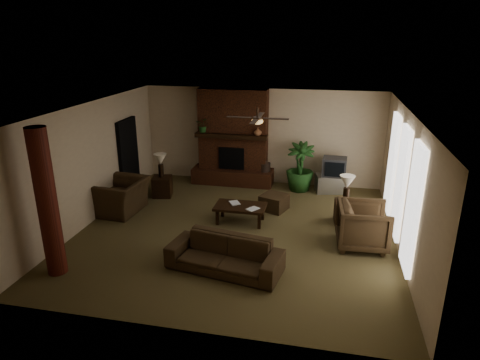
% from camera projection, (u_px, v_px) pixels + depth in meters
% --- Properties ---
extents(room_shell, '(7.00, 7.00, 7.00)m').
position_uv_depth(room_shell, '(236.00, 173.00, 9.20)').
color(room_shell, brown).
rests_on(room_shell, ground).
extents(fireplace, '(2.40, 0.70, 2.80)m').
position_uv_depth(fireplace, '(233.00, 145.00, 12.41)').
color(fireplace, '#572A17').
rests_on(fireplace, ground).
extents(windows, '(0.08, 3.65, 2.35)m').
position_uv_depth(windows, '(401.00, 183.00, 8.74)').
color(windows, white).
rests_on(windows, ground).
extents(log_column, '(0.36, 0.36, 2.80)m').
position_uv_depth(log_column, '(47.00, 204.00, 7.55)').
color(log_column, '#5F2317').
rests_on(log_column, ground).
extents(doorway, '(0.10, 1.00, 2.10)m').
position_uv_depth(doorway, '(129.00, 157.00, 11.64)').
color(doorway, black).
rests_on(doorway, ground).
extents(ceiling_fan, '(1.35, 1.35, 0.37)m').
position_uv_depth(ceiling_fan, '(257.00, 120.00, 9.03)').
color(ceiling_fan, black).
rests_on(ceiling_fan, ceiling).
extents(sofa, '(2.26, 1.01, 0.85)m').
position_uv_depth(sofa, '(225.00, 249.00, 7.96)').
color(sofa, '#3E2D1A').
rests_on(sofa, ground).
extents(armchair_left, '(0.92, 1.33, 1.12)m').
position_uv_depth(armchair_left, '(120.00, 191.00, 10.53)').
color(armchair_left, '#3E2D1A').
rests_on(armchair_left, ground).
extents(armchair_right, '(1.00, 1.07, 1.04)m').
position_uv_depth(armchair_right, '(363.00, 224.00, 8.80)').
color(armchair_right, '#3E2D1A').
rests_on(armchair_right, ground).
extents(coffee_table, '(1.20, 0.70, 0.43)m').
position_uv_depth(coffee_table, '(240.00, 208.00, 9.99)').
color(coffee_table, black).
rests_on(coffee_table, ground).
extents(ottoman, '(0.77, 0.77, 0.40)m').
position_uv_depth(ottoman, '(274.00, 202.00, 10.77)').
color(ottoman, '#3E2D1A').
rests_on(ottoman, ground).
extents(tv_stand, '(0.94, 0.67, 0.50)m').
position_uv_depth(tv_stand, '(331.00, 183.00, 11.96)').
color(tv_stand, '#AEADB0').
rests_on(tv_stand, ground).
extents(tv, '(0.68, 0.57, 0.52)m').
position_uv_depth(tv, '(334.00, 167.00, 11.74)').
color(tv, '#38373A').
rests_on(tv, tv_stand).
extents(floor_vase, '(0.34, 0.34, 0.77)m').
position_uv_depth(floor_vase, '(265.00, 172.00, 12.40)').
color(floor_vase, '#33241C').
rests_on(floor_vase, ground).
extents(floor_plant, '(0.89, 1.45, 0.78)m').
position_uv_depth(floor_plant, '(300.00, 177.00, 12.06)').
color(floor_plant, '#255020').
rests_on(floor_plant, ground).
extents(side_table_left, '(0.59, 0.59, 0.55)m').
position_uv_depth(side_table_left, '(162.00, 187.00, 11.65)').
color(side_table_left, black).
rests_on(side_table_left, ground).
extents(lamp_left, '(0.40, 0.40, 0.65)m').
position_uv_depth(lamp_left, '(160.00, 161.00, 11.45)').
color(lamp_left, black).
rests_on(lamp_left, side_table_left).
extents(side_table_right, '(0.54, 0.54, 0.55)m').
position_uv_depth(side_table_right, '(345.00, 212.00, 9.98)').
color(side_table_right, black).
rests_on(side_table_right, ground).
extents(lamp_right, '(0.42, 0.42, 0.65)m').
position_uv_depth(lamp_right, '(347.00, 184.00, 9.71)').
color(lamp_right, black).
rests_on(lamp_right, side_table_right).
extents(mantel_plant, '(0.44, 0.48, 0.33)m').
position_uv_depth(mantel_plant, '(203.00, 127.00, 12.20)').
color(mantel_plant, '#255020').
rests_on(mantel_plant, fireplace).
extents(mantel_vase, '(0.26, 0.26, 0.22)m').
position_uv_depth(mantel_vase, '(258.00, 132.00, 11.82)').
color(mantel_vase, '#935C3A').
rests_on(mantel_vase, fireplace).
extents(book_a, '(0.20, 0.13, 0.29)m').
position_uv_depth(book_a, '(230.00, 198.00, 10.01)').
color(book_a, '#999999').
rests_on(book_a, coffee_table).
extents(book_b, '(0.19, 0.14, 0.29)m').
position_uv_depth(book_b, '(250.00, 202.00, 9.78)').
color(book_b, '#999999').
rests_on(book_b, coffee_table).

